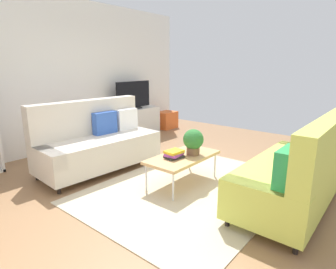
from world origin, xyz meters
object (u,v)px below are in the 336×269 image
(tv, at_px, (134,96))
(vase_0, at_px, (112,108))
(tv_console, at_px, (134,122))
(bottle_1, at_px, (124,107))
(table_book_0, at_px, (174,157))
(bottle_2, at_px, (128,105))
(bottle_0, at_px, (121,106))
(couch_beige, at_px, (98,142))
(storage_trunk, at_px, (167,120))
(potted_plant, at_px, (193,141))
(couch_green, at_px, (297,173))
(coffee_table, at_px, (183,158))

(tv, bearing_deg, vase_0, 173.12)
(tv_console, distance_m, bottle_1, 0.51)
(table_book_0, distance_m, bottle_2, 2.94)
(tv, relative_size, bottle_1, 6.14)
(bottle_0, bearing_deg, table_book_0, -116.51)
(table_book_0, bearing_deg, bottle_0, 63.49)
(vase_0, bearing_deg, table_book_0, -112.81)
(table_book_0, distance_m, vase_0, 2.85)
(tv_console, distance_m, table_book_0, 3.07)
(tv_console, bearing_deg, couch_beige, -148.28)
(tv_console, height_order, bottle_0, bottle_0)
(storage_trunk, xyz_separation_m, bottle_1, (-1.41, 0.06, 0.50))
(bottle_1, bearing_deg, tv_console, 7.40)
(tv, xyz_separation_m, bottle_1, (-0.31, -0.02, -0.23))
(potted_plant, xyz_separation_m, bottle_1, (1.09, 2.64, 0.10))
(tv_console, distance_m, potted_plant, 3.04)
(couch_beige, height_order, bottle_1, couch_beige)
(bottle_0, bearing_deg, tv_console, 5.43)
(vase_0, height_order, bottle_2, bottle_2)
(potted_plant, bearing_deg, vase_0, 73.36)
(couch_green, distance_m, table_book_0, 1.52)
(potted_plant, distance_m, bottle_1, 2.86)
(couch_beige, bearing_deg, potted_plant, 112.40)
(storage_trunk, xyz_separation_m, vase_0, (-1.68, 0.15, 0.49))
(table_book_0, bearing_deg, couch_beige, 99.58)
(couch_green, height_order, vase_0, couch_green)
(bottle_0, xyz_separation_m, bottle_1, (0.11, 0.00, -0.03))
(potted_plant, distance_m, bottle_2, 2.90)
(potted_plant, distance_m, vase_0, 2.85)
(tv, distance_m, storage_trunk, 1.32)
(coffee_table, bearing_deg, storage_trunk, 43.54)
(couch_beige, distance_m, vase_0, 1.83)
(tv, relative_size, storage_trunk, 1.92)
(bottle_0, bearing_deg, coffee_table, -113.48)
(couch_beige, bearing_deg, couch_green, 106.57)
(coffee_table, xyz_separation_m, bottle_2, (1.33, 2.56, 0.36))
(couch_beige, distance_m, storage_trunk, 3.21)
(table_book_0, distance_m, bottle_0, 2.84)
(storage_trunk, bearing_deg, potted_plant, -134.06)
(potted_plant, height_order, bottle_2, bottle_2)
(storage_trunk, bearing_deg, vase_0, 174.90)
(couch_green, distance_m, coffee_table, 1.45)
(couch_green, bearing_deg, coffee_table, 101.21)
(table_book_0, bearing_deg, bottle_2, 59.72)
(coffee_table, bearing_deg, bottle_2, 62.61)
(tv_console, bearing_deg, coffee_table, -120.51)
(couch_beige, distance_m, table_book_0, 1.40)
(coffee_table, height_order, bottle_0, bottle_0)
(couch_green, xyz_separation_m, bottle_2, (1.04, 3.98, 0.31))
(potted_plant, xyz_separation_m, bottle_2, (1.19, 2.64, 0.13))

